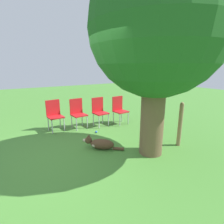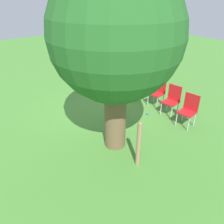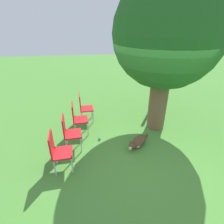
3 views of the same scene
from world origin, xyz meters
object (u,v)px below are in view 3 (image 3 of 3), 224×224
at_px(red_chair_0, 58,150).
at_px(red_chair_3, 84,106).
at_px(fence_post, 150,99).
at_px(red_chair_2, 77,117).
at_px(oak_tree, 167,36).
at_px(tennis_ball, 99,139).
at_px(dog, 138,142).
at_px(red_chair_1, 69,131).

xyz_separation_m(red_chair_0, red_chair_3, (0.52, 2.12, 0.00)).
xyz_separation_m(fence_post, red_chair_2, (-2.50, -0.95, -0.03)).
xyz_separation_m(fence_post, red_chair_3, (-2.32, -0.25, -0.03)).
relative_size(oak_tree, tennis_ball, 60.34).
distance_m(dog, red_chair_1, 1.82).
height_order(red_chair_1, red_chair_2, same).
height_order(red_chair_3, tennis_ball, red_chair_3).
distance_m(fence_post, tennis_ball, 2.42).
bearing_deg(red_chair_2, dog, -32.40).
distance_m(red_chair_0, red_chair_3, 2.18).
height_order(red_chair_0, tennis_ball, red_chair_0).
relative_size(dog, tennis_ball, 11.77).
height_order(red_chair_1, red_chair_3, same).
xyz_separation_m(oak_tree, dog, (-0.82, -0.90, -2.54)).
height_order(oak_tree, red_chair_3, oak_tree).
xyz_separation_m(red_chair_1, tennis_ball, (0.77, 0.27, -0.51)).
relative_size(oak_tree, fence_post, 3.62).
bearing_deg(red_chair_1, red_chair_3, 71.65).
height_order(red_chair_1, tennis_ball, red_chair_1).
bearing_deg(red_chair_2, tennis_ball, -40.71).
distance_m(dog, fence_post, 2.06).
relative_size(dog, fence_post, 0.71).
bearing_deg(red_chair_2, red_chair_1, -108.35).
bearing_deg(tennis_ball, fence_post, 36.12).
bearing_deg(red_chair_1, dog, -8.93).
bearing_deg(oak_tree, red_chair_2, -178.59).
relative_size(dog, red_chair_0, 0.83).
bearing_deg(tennis_ball, red_chair_1, -160.71).
bearing_deg(dog, red_chair_1, -51.71).
xyz_separation_m(red_chair_2, red_chair_3, (0.17, 0.71, 0.00)).
relative_size(red_chair_2, red_chair_3, 1.00).
xyz_separation_m(red_chair_2, tennis_ball, (0.60, -0.44, -0.51)).
xyz_separation_m(oak_tree, red_chair_2, (-2.40, -0.06, -2.12)).
xyz_separation_m(red_chair_3, tennis_ball, (0.42, -1.14, -0.51)).
bearing_deg(tennis_ball, red_chair_3, 110.27).
xyz_separation_m(oak_tree, fence_post, (0.09, 0.89, -2.10)).
height_order(dog, tennis_ball, dog).
relative_size(oak_tree, red_chair_0, 4.27).
xyz_separation_m(dog, red_chair_0, (-1.94, -0.57, 0.42)).
height_order(dog, red_chair_1, red_chair_1).
bearing_deg(fence_post, dog, -116.85).
relative_size(red_chair_1, red_chair_3, 1.00).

